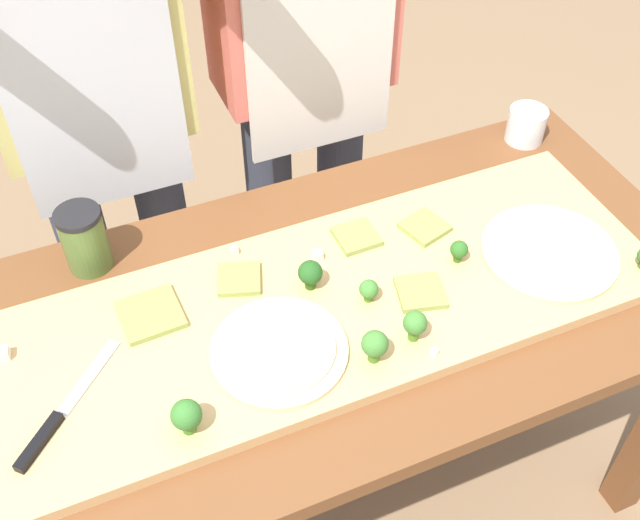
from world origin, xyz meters
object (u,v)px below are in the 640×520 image
pizza_slice_center (356,236)px  cheese_crumble_d (3,354)px  pizza_whole_white_garlic (550,251)px  prep_table (321,341)px  broccoli_floret_back_right (415,324)px  broccoli_floret_center_left (369,290)px  cheese_crumble_b (235,250)px  flour_cup (526,127)px  pizza_slice_near_left (239,279)px  broccoli_floret_center_right (375,345)px  broccoli_floret_back_mid (310,273)px  cheese_crumble_a (434,353)px  pizza_slice_near_right (151,314)px  sauce_jar (84,239)px  pizza_slice_far_right (425,227)px  cook_right (304,46)px  cheese_crumble_c (317,255)px  chefs_knife (56,420)px  pizza_whole_cheese_artichoke (279,350)px  pizza_slice_far_left (420,292)px  broccoli_floret_front_right (459,250)px  cook_left (90,94)px  broccoli_floret_front_mid (187,416)px

pizza_slice_center → cheese_crumble_d: cheese_crumble_d is taller
pizza_whole_white_garlic → cheese_crumble_d: size_ratio=12.56×
pizza_slice_center → pizza_whole_white_garlic: bearing=-29.4°
prep_table → broccoli_floret_back_right: 0.27m
broccoli_floret_center_left → cheese_crumble_b: bearing=131.5°
flour_cup → pizza_slice_near_left: bearing=-166.0°
pizza_whole_white_garlic → broccoli_floret_center_right: (-0.44, -0.10, 0.03)m
broccoli_floret_back_mid → cheese_crumble_a: (0.14, -0.24, -0.03)m
pizza_slice_near_right → cheese_crumble_d: 0.26m
pizza_slice_center → sauce_jar: size_ratio=0.59×
pizza_whole_white_garlic → pizza_slice_near_right: 0.79m
pizza_whole_white_garlic → broccoli_floret_back_right: (-0.35, -0.08, 0.03)m
pizza_slice_far_right → cook_right: bearing=98.9°
flour_cup → prep_table: bearing=-155.9°
pizza_whole_white_garlic → pizza_slice_near_left: 0.62m
cheese_crumble_c → sauce_jar: sauce_jar is taller
flour_cup → cheese_crumble_a: bearing=-136.4°
broccoli_floret_back_right → cheese_crumble_d: bearing=160.3°
pizza_whole_white_garlic → chefs_knife: bearing=-179.5°
pizza_slice_near_left → cheese_crumble_a: same height
broccoli_floret_back_right → pizza_slice_near_right: bearing=150.9°
pizza_slice_near_right → sauce_jar: size_ratio=0.78×
pizza_whole_cheese_artichoke → broccoli_floret_center_right: (0.15, -0.08, 0.03)m
pizza_slice_far_right → cheese_crumble_c: (-0.24, 0.01, 0.00)m
pizza_slice_far_left → broccoli_floret_front_right: broccoli_floret_front_right is taller
prep_table → broccoli_floret_center_right: size_ratio=23.19×
pizza_whole_cheese_artichoke → pizza_slice_far_right: bearing=24.6°
broccoli_floret_center_left → cook_left: size_ratio=0.03×
cheese_crumble_a → pizza_whole_white_garlic: bearing=21.4°
broccoli_floret_center_left → cheese_crumble_a: size_ratio=3.96×
broccoli_floret_back_right → sauce_jar: sauce_jar is taller
broccoli_floret_center_left → cheese_crumble_b: broccoli_floret_center_left is taller
pizza_whole_cheese_artichoke → cook_left: size_ratio=0.15×
pizza_slice_far_right → broccoli_floret_center_left: 0.23m
cheese_crumble_a → sauce_jar: size_ratio=0.09×
pizza_slice_center → sauce_jar: bearing=161.8°
cheese_crumble_c → cheese_crumble_b: bearing=151.6°
pizza_slice_center → broccoli_floret_center_right: 0.31m
pizza_slice_far_right → broccoli_floret_center_left: bearing=-146.0°
prep_table → chefs_knife: (-0.51, -0.08, 0.15)m
chefs_knife → pizza_slice_center: chefs_knife is taller
sauce_jar → broccoli_floret_front_mid: bearing=-81.3°
broccoli_floret_front_right → cook_left: cook_left is taller
pizza_whole_cheese_artichoke → sauce_jar: size_ratio=1.77×
pizza_slice_near_right → pizza_slice_near_left: size_ratio=1.34×
prep_table → cheese_crumble_a: cheese_crumble_a is taller
cheese_crumble_d → pizza_slice_center: bearing=2.3°
broccoli_floret_center_right → cheese_crumble_a: broccoli_floret_center_right is taller
pizza_slice_far_left → broccoli_floret_center_right: size_ratio=1.28×
chefs_knife → sauce_jar: bearing=71.0°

